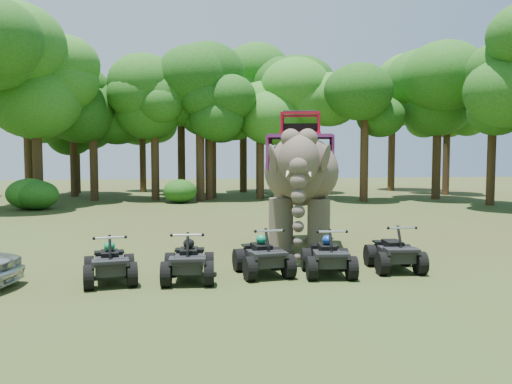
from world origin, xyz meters
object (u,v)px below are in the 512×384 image
atv_0 (110,258)px  atv_2 (263,250)px  atv_1 (189,255)px  atv_4 (394,247)px  elephant (300,179)px  atv_3 (328,251)px

atv_0 → atv_2: (3.72, 0.21, 0.02)m
atv_1 → atv_4: size_ratio=1.00×
atv_1 → atv_2: size_ratio=1.00×
elephant → atv_3: size_ratio=3.26×
atv_3 → atv_4: 1.91m
atv_3 → atv_4: size_ratio=0.99×
atv_2 → atv_4: 3.51m
elephant → atv_1: 5.62m
elephant → atv_4: elephant is taller
elephant → atv_0: 6.93m
elephant → atv_0: elephant is taller
atv_1 → atv_4: bearing=7.3°
atv_0 → atv_1: size_ratio=0.97×
atv_3 → atv_4: (1.89, 0.23, 0.01)m
atv_2 → atv_3: (1.62, -0.31, -0.01)m
atv_0 → atv_1: bearing=-11.8°
elephant → atv_4: bearing=-50.1°
atv_2 → atv_3: size_ratio=1.01×
atv_0 → atv_3: 5.34m
atv_0 → atv_3: (5.34, -0.10, 0.01)m
atv_0 → atv_2: size_ratio=0.97×
atv_0 → atv_4: bearing=-7.2°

